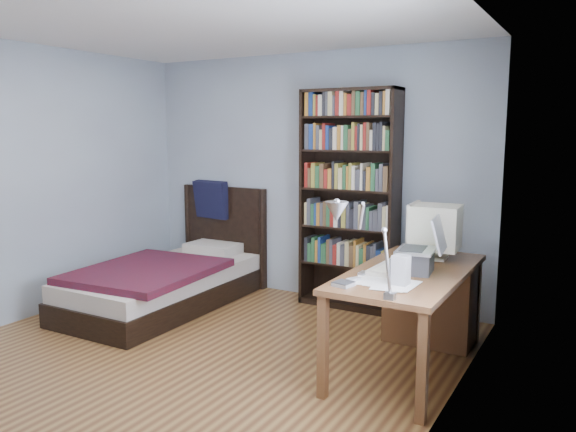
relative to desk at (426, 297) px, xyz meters
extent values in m
plane|color=brown|center=(-1.51, -1.27, -0.42)|extent=(4.20, 4.20, 0.00)
plane|color=white|center=(-1.51, -1.27, 2.08)|extent=(4.20, 4.20, 0.00)
cube|color=#AABCC7|center=(-1.51, 0.83, 0.83)|extent=(3.80, 0.04, 2.50)
cube|color=#AABCC7|center=(-3.41, -1.27, 0.83)|extent=(0.04, 4.20, 2.50)
cube|color=#AABCC7|center=(0.39, -1.27, 0.83)|extent=(0.04, 4.20, 2.50)
cube|color=white|center=(0.38, -1.42, 1.03)|extent=(0.01, 1.14, 1.14)
cube|color=white|center=(0.38, -1.42, 1.03)|extent=(0.01, 1.00, 1.00)
cube|color=brown|center=(0.00, -0.44, 0.29)|extent=(0.75, 1.59, 0.04)
cube|color=brown|center=(-0.33, -1.19, -0.07)|extent=(0.06, 0.06, 0.69)
cube|color=brown|center=(0.32, -1.19, -0.07)|extent=(0.06, 0.06, 0.69)
cube|color=brown|center=(-0.33, 0.31, -0.07)|extent=(0.06, 0.06, 0.69)
cube|color=brown|center=(0.32, 0.31, -0.07)|extent=(0.06, 0.06, 0.69)
cube|color=brown|center=(0.00, 0.14, -0.07)|extent=(0.69, 0.40, 0.68)
cube|color=beige|center=(0.02, 0.01, 0.33)|extent=(0.25, 0.21, 0.03)
cylinder|color=beige|center=(0.02, 0.01, 0.37)|extent=(0.09, 0.09, 0.05)
cube|color=beige|center=(0.05, 0.01, 0.56)|extent=(0.38, 0.37, 0.34)
cube|color=beige|center=(-0.13, 0.01, 0.56)|extent=(0.05, 0.36, 0.36)
cube|color=#4593F8|center=(-0.14, 0.01, 0.56)|extent=(0.03, 0.27, 0.23)
cube|color=#2D2D30|center=(0.05, -0.49, 0.39)|extent=(0.25, 0.29, 0.15)
cube|color=#B9B9BE|center=(0.05, -0.49, 0.47)|extent=(0.29, 0.36, 0.02)
cube|color=#2D2D30|center=(0.03, -0.49, 0.49)|extent=(0.19, 0.28, 0.00)
cube|color=#B9B9BE|center=(0.21, -0.49, 0.60)|extent=(0.12, 0.34, 0.24)
cube|color=#0CBF26|center=(0.20, -0.49, 0.60)|extent=(0.09, 0.28, 0.19)
cube|color=#99999E|center=(0.12, -1.19, 0.33)|extent=(0.06, 0.05, 0.04)
cylinder|color=#99999E|center=(0.12, -1.26, 0.55)|extent=(0.02, 0.15, 0.40)
cylinder|color=#99999E|center=(0.04, -1.48, 0.84)|extent=(0.17, 0.33, 0.20)
cone|color=#99999E|center=(-0.03, -1.64, 0.89)|extent=(0.12, 0.12, 0.10)
cube|color=beige|center=(-0.12, -0.53, 0.33)|extent=(0.20, 0.47, 0.04)
cube|color=#959597|center=(0.07, -0.87, 0.41)|extent=(0.10, 0.10, 0.20)
cylinder|color=#0A3407|center=(-0.11, -0.24, 0.38)|extent=(0.07, 0.07, 0.12)
ellipsoid|color=silver|center=(0.01, -0.19, 0.33)|extent=(0.06, 0.10, 0.03)
cube|color=#B9B9BE|center=(-0.25, -0.73, 0.32)|extent=(0.04, 0.09, 0.02)
cube|color=#959597|center=(-0.23, -0.92, 0.33)|extent=(0.08, 0.11, 0.02)
cube|color=#959597|center=(-0.24, -1.06, 0.33)|extent=(0.13, 0.13, 0.02)
cube|color=black|center=(-1.43, 0.67, 0.64)|extent=(0.03, 0.30, 2.11)
cube|color=black|center=(-0.51, 0.67, 0.64)|extent=(0.03, 0.30, 2.11)
cube|color=black|center=(-0.97, 0.67, 1.68)|extent=(0.95, 0.30, 0.03)
cube|color=black|center=(-0.97, 0.67, -0.39)|extent=(0.95, 0.30, 0.06)
cube|color=black|center=(-0.97, 0.81, 0.64)|extent=(0.95, 0.02, 2.11)
cube|color=olive|center=(-0.97, 0.65, 0.67)|extent=(0.87, 0.22, 1.91)
cube|color=black|center=(-2.55, -0.22, -0.31)|extent=(1.07, 2.09, 0.22)
cube|color=beige|center=(-2.55, -0.22, -0.12)|extent=(1.03, 2.03, 0.16)
cube|color=maroon|center=(-2.52, -0.48, -0.01)|extent=(1.21, 1.44, 0.07)
cube|color=beige|center=(-2.55, 0.57, 0.01)|extent=(0.58, 0.37, 0.12)
cube|color=black|center=(-2.55, 0.79, 0.13)|extent=(1.10, 0.05, 1.10)
cylinder|color=black|center=(-3.07, 0.77, 0.13)|extent=(0.06, 0.06, 1.10)
cylinder|color=black|center=(-2.03, 0.77, 0.13)|extent=(0.06, 0.06, 1.10)
cube|color=black|center=(-2.70, 0.76, 0.53)|extent=(0.46, 0.20, 0.43)
camera|label=1|loc=(1.19, -4.28, 1.30)|focal=35.00mm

